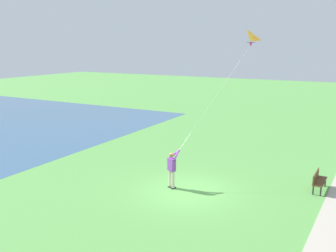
{
  "coord_description": "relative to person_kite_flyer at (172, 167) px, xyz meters",
  "views": [
    {
      "loc": [
        -7.19,
        14.63,
        6.58
      ],
      "look_at": [
        0.36,
        1.0,
        3.22
      ],
      "focal_mm": 39.89,
      "sensor_mm": 36.0,
      "label": 1
    }
  ],
  "objects": [
    {
      "name": "park_bench_near_walkway",
      "position": [
        -6.07,
        -3.03,
        -0.54
      ],
      "size": [
        0.48,
        1.51,
        0.88
      ],
      "color": "brown",
      "rests_on": "ground"
    },
    {
      "name": "ground_plane",
      "position": [
        -0.71,
        0.01,
        -1.05
      ],
      "size": [
        120.0,
        120.0,
        0.0
      ],
      "primitive_type": "plane",
      "color": "#569947"
    },
    {
      "name": "flying_kite",
      "position": [
        -1.98,
        -4.29,
        5.89
      ],
      "size": [
        2.4,
        4.7,
        5.61
      ],
      "color": "orange"
    },
    {
      "name": "person_kite_flyer",
      "position": [
        0.0,
        0.0,
        0.0
      ],
      "size": [
        0.51,
        0.63,
        1.83
      ],
      "color": "#232328",
      "rests_on": "ground"
    }
  ]
}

